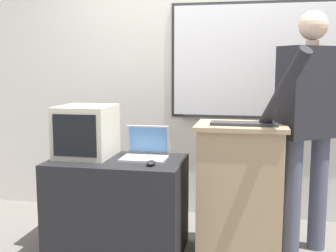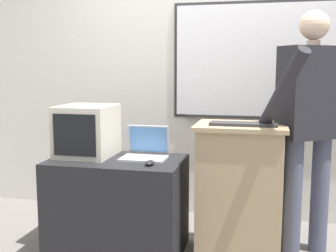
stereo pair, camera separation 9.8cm
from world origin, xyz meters
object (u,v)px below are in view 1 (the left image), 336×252
computer_mouse_by_laptop (151,163)px  laptop (146,150)px  wireless_keyboard (244,124)px  crt_monitor (86,131)px  person_presenter (309,115)px  lectern_podium (240,190)px  side_desk (118,206)px

computer_mouse_by_laptop → laptop: bearing=112.0°
wireless_keyboard → crt_monitor: (-1.15, -0.00, -0.09)m
laptop → person_presenter: bearing=8.6°
lectern_podium → computer_mouse_by_laptop: bearing=-156.1°
computer_mouse_by_laptop → crt_monitor: bearing=159.8°
lectern_podium → side_desk: lectern_podium is taller
side_desk → laptop: 0.46m
side_desk → person_presenter: bearing=11.1°
lectern_podium → crt_monitor: crt_monitor is taller
side_desk → laptop: size_ratio=2.97×
person_presenter → crt_monitor: person_presenter is taller
laptop → wireless_keyboard: wireless_keyboard is taller
person_presenter → laptop: (-1.15, -0.17, -0.26)m
laptop → wireless_keyboard: bearing=-1.9°
side_desk → person_presenter: 1.52m
lectern_podium → laptop: bearing=-176.8°
lectern_podium → laptop: lectern_podium is taller
person_presenter → crt_monitor: 1.62m
lectern_podium → computer_mouse_by_laptop: lectern_podium is taller
computer_mouse_by_laptop → person_presenter: bearing=20.6°
lectern_podium → wireless_keyboard: 0.49m
side_desk → person_presenter: size_ratio=0.55×
side_desk → computer_mouse_by_laptop: bearing=-25.6°
person_presenter → computer_mouse_by_laptop: bearing=165.7°
computer_mouse_by_laptop → side_desk: bearing=154.4°
lectern_podium → computer_mouse_by_laptop: size_ratio=9.59×
crt_monitor → lectern_podium: bearing=3.2°
wireless_keyboard → crt_monitor: size_ratio=1.05×
person_presenter → computer_mouse_by_laptop: (-1.06, -0.40, -0.30)m
lectern_podium → crt_monitor: (-1.13, -0.06, 0.40)m
person_presenter → computer_mouse_by_laptop: size_ratio=17.41×
person_presenter → laptop: 1.19m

